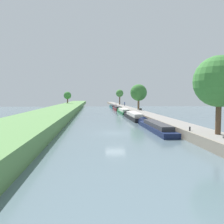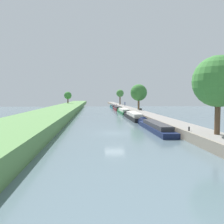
{
  "view_description": "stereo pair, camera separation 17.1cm",
  "coord_description": "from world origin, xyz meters",
  "px_view_note": "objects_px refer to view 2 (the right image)",
  "views": [
    {
      "loc": [
        -2.91,
        -29.77,
        4.75
      ],
      "look_at": [
        1.74,
        25.84,
        1.0
      ],
      "focal_mm": 37.41,
      "sensor_mm": 36.0,
      "label": 1
    },
    {
      "loc": [
        -2.74,
        -29.79,
        4.75
      ],
      "look_at": [
        1.74,
        25.84,
        1.0
      ],
      "focal_mm": 37.41,
      "sensor_mm": 36.0,
      "label": 2
    }
  ],
  "objects_px": {
    "person_walking": "(125,104)",
    "mooring_bollard_near": "(189,129)",
    "park_bench": "(141,109)",
    "narrowboat_green": "(123,111)",
    "mooring_bollard_far": "(116,104)",
    "narrowboat_teal": "(113,107)",
    "narrowboat_maroon": "(117,108)",
    "narrowboat_black": "(133,116)",
    "narrowboat_navy": "(154,126)"
  },
  "relations": [
    {
      "from": "mooring_bollard_near",
      "to": "mooring_bollard_far",
      "type": "bearing_deg",
      "value": 90.0
    },
    {
      "from": "narrowboat_navy",
      "to": "mooring_bollard_near",
      "type": "xyz_separation_m",
      "value": [
        1.8,
        -7.95,
        0.74
      ]
    },
    {
      "from": "person_walking",
      "to": "mooring_bollard_far",
      "type": "height_order",
      "value": "person_walking"
    },
    {
      "from": "narrowboat_green",
      "to": "mooring_bollard_far",
      "type": "distance_m",
      "value": 38.67
    },
    {
      "from": "narrowboat_navy",
      "to": "narrowboat_teal",
      "type": "distance_m",
      "value": 64.26
    },
    {
      "from": "park_bench",
      "to": "narrowboat_teal",
      "type": "bearing_deg",
      "value": 97.68
    },
    {
      "from": "mooring_bollard_near",
      "to": "park_bench",
      "type": "bearing_deg",
      "value": 86.13
    },
    {
      "from": "narrowboat_navy",
      "to": "mooring_bollard_near",
      "type": "height_order",
      "value": "mooring_bollard_near"
    },
    {
      "from": "narrowboat_teal",
      "to": "mooring_bollard_far",
      "type": "distance_m",
      "value": 7.53
    },
    {
      "from": "mooring_bollard_far",
      "to": "narrowboat_maroon",
      "type": "bearing_deg",
      "value": -94.97
    },
    {
      "from": "narrowboat_teal",
      "to": "narrowboat_navy",
      "type": "bearing_deg",
      "value": -89.85
    },
    {
      "from": "narrowboat_green",
      "to": "narrowboat_black",
      "type": "bearing_deg",
      "value": -90.12
    },
    {
      "from": "narrowboat_navy",
      "to": "mooring_bollard_far",
      "type": "bearing_deg",
      "value": 88.56
    },
    {
      "from": "narrowboat_teal",
      "to": "person_walking",
      "type": "height_order",
      "value": "person_walking"
    },
    {
      "from": "narrowboat_black",
      "to": "mooring_bollard_far",
      "type": "distance_m",
      "value": 55.12
    },
    {
      "from": "narrowboat_black",
      "to": "narrowboat_green",
      "type": "height_order",
      "value": "narrowboat_black"
    },
    {
      "from": "narrowboat_maroon",
      "to": "mooring_bollard_near",
      "type": "relative_size",
      "value": 31.57
    },
    {
      "from": "narrowboat_maroon",
      "to": "person_walking",
      "type": "bearing_deg",
      "value": 67.73
    },
    {
      "from": "narrowboat_green",
      "to": "park_bench",
      "type": "relative_size",
      "value": 9.75
    },
    {
      "from": "narrowboat_navy",
      "to": "narrowboat_maroon",
      "type": "height_order",
      "value": "narrowboat_maroon"
    },
    {
      "from": "narrowboat_green",
      "to": "mooring_bollard_far",
      "type": "xyz_separation_m",
      "value": [
        1.96,
        38.61,
        0.68
      ]
    },
    {
      "from": "narrowboat_maroon",
      "to": "narrowboat_teal",
      "type": "bearing_deg",
      "value": 89.78
    },
    {
      "from": "narrowboat_black",
      "to": "narrowboat_green",
      "type": "distance_m",
      "value": 16.47
    },
    {
      "from": "person_walking",
      "to": "mooring_bollard_far",
      "type": "bearing_deg",
      "value": 98.44
    },
    {
      "from": "park_bench",
      "to": "narrowboat_black",
      "type": "bearing_deg",
      "value": -108.15
    },
    {
      "from": "narrowboat_maroon",
      "to": "mooring_bollard_far",
      "type": "xyz_separation_m",
      "value": [
        2.03,
        23.31,
        0.66
      ]
    },
    {
      "from": "mooring_bollard_near",
      "to": "mooring_bollard_far",
      "type": "relative_size",
      "value": 1.0
    },
    {
      "from": "narrowboat_green",
      "to": "mooring_bollard_near",
      "type": "xyz_separation_m",
      "value": [
        1.96,
        -40.83,
        0.68
      ]
    },
    {
      "from": "mooring_bollard_far",
      "to": "park_bench",
      "type": "bearing_deg",
      "value": -86.38
    },
    {
      "from": "narrowboat_green",
      "to": "person_walking",
      "type": "distance_m",
      "value": 25.48
    },
    {
      "from": "narrowboat_teal",
      "to": "park_bench",
      "type": "relative_size",
      "value": 10.62
    },
    {
      "from": "person_walking",
      "to": "mooring_bollard_near",
      "type": "distance_m",
      "value": 66.0
    },
    {
      "from": "narrowboat_teal",
      "to": "mooring_bollard_near",
      "type": "height_order",
      "value": "mooring_bollard_near"
    },
    {
      "from": "narrowboat_black",
      "to": "narrowboat_maroon",
      "type": "bearing_deg",
      "value": 90.07
    },
    {
      "from": "mooring_bollard_far",
      "to": "park_bench",
      "type": "distance_m",
      "value": 41.17
    },
    {
      "from": "narrowboat_green",
      "to": "person_walking",
      "type": "xyz_separation_m",
      "value": [
        3.96,
        25.14,
        1.32
      ]
    },
    {
      "from": "narrowboat_black",
      "to": "mooring_bollard_near",
      "type": "bearing_deg",
      "value": -85.33
    },
    {
      "from": "narrowboat_teal",
      "to": "mooring_bollard_near",
      "type": "xyz_separation_m",
      "value": [
        1.97,
        -72.2,
        0.72
      ]
    },
    {
      "from": "narrowboat_green",
      "to": "narrowboat_teal",
      "type": "height_order",
      "value": "narrowboat_green"
    },
    {
      "from": "narrowboat_green",
      "to": "narrowboat_maroon",
      "type": "bearing_deg",
      "value": 90.27
    },
    {
      "from": "narrowboat_green",
      "to": "mooring_bollard_far",
      "type": "bearing_deg",
      "value": 87.1
    },
    {
      "from": "narrowboat_maroon",
      "to": "mooring_bollard_near",
      "type": "xyz_separation_m",
      "value": [
        2.03,
        -56.13,
        0.66
      ]
    },
    {
      "from": "narrowboat_green",
      "to": "narrowboat_navy",
      "type": "bearing_deg",
      "value": -89.72
    },
    {
      "from": "person_walking",
      "to": "mooring_bollard_near",
      "type": "relative_size",
      "value": 3.69
    },
    {
      "from": "narrowboat_black",
      "to": "narrowboat_teal",
      "type": "height_order",
      "value": "narrowboat_black"
    },
    {
      "from": "narrowboat_teal",
      "to": "mooring_bollard_near",
      "type": "relative_size",
      "value": 35.4
    },
    {
      "from": "mooring_bollard_near",
      "to": "narrowboat_black",
      "type": "bearing_deg",
      "value": 94.67
    },
    {
      "from": "park_bench",
      "to": "narrowboat_green",
      "type": "bearing_deg",
      "value": 151.47
    },
    {
      "from": "narrowboat_black",
      "to": "park_bench",
      "type": "relative_size",
      "value": 10.4
    },
    {
      "from": "narrowboat_navy",
      "to": "narrowboat_green",
      "type": "xyz_separation_m",
      "value": [
        -0.16,
        32.88,
        0.07
      ]
    }
  ]
}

